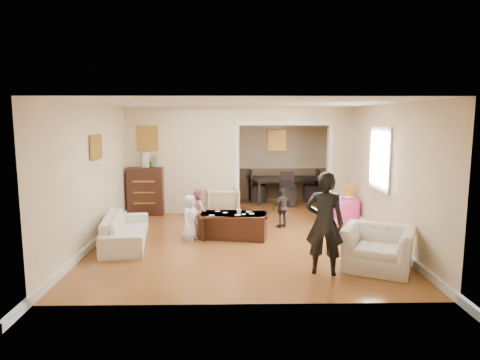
{
  "coord_description": "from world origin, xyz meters",
  "views": [
    {
      "loc": [
        -0.17,
        -8.63,
        2.35
      ],
      "look_at": [
        0.0,
        0.2,
        1.05
      ],
      "focal_mm": 31.97,
      "sensor_mm": 36.0,
      "label": 1
    }
  ],
  "objects_px": {
    "play_table": "(344,209)",
    "cyan_cup": "(341,197)",
    "child_kneel_b": "(199,211)",
    "armchair_back": "(222,202)",
    "dining_table": "(285,189)",
    "table_lamp": "(145,160)",
    "child_kneel_a": "(190,217)",
    "coffee_table": "(234,225)",
    "adult_person": "(324,223)",
    "child_toddler": "(282,208)",
    "armchair_front": "(378,248)",
    "sofa": "(125,230)",
    "coffee_cup": "(239,212)",
    "dresser": "(146,191)"
  },
  "relations": [
    {
      "from": "play_table",
      "to": "child_kneel_b",
      "type": "distance_m",
      "value": 3.4
    },
    {
      "from": "child_toddler",
      "to": "table_lamp",
      "type": "bearing_deg",
      "value": -51.98
    },
    {
      "from": "armchair_front",
      "to": "adult_person",
      "type": "xyz_separation_m",
      "value": [
        -0.89,
        -0.18,
        0.45
      ]
    },
    {
      "from": "armchair_back",
      "to": "table_lamp",
      "type": "xyz_separation_m",
      "value": [
        -1.85,
        0.32,
        0.99
      ]
    },
    {
      "from": "dresser",
      "to": "child_kneel_a",
      "type": "height_order",
      "value": "dresser"
    },
    {
      "from": "cyan_cup",
      "to": "dining_table",
      "type": "bearing_deg",
      "value": 112.69
    },
    {
      "from": "coffee_table",
      "to": "play_table",
      "type": "height_order",
      "value": "play_table"
    },
    {
      "from": "coffee_table",
      "to": "play_table",
      "type": "distance_m",
      "value": 2.86
    },
    {
      "from": "coffee_cup",
      "to": "child_kneel_b",
      "type": "xyz_separation_m",
      "value": [
        -0.8,
        0.35,
        -0.05
      ]
    },
    {
      "from": "armchair_back",
      "to": "dining_table",
      "type": "bearing_deg",
      "value": -140.74
    },
    {
      "from": "adult_person",
      "to": "cyan_cup",
      "type": "bearing_deg",
      "value": -92.08
    },
    {
      "from": "coffee_cup",
      "to": "child_kneel_a",
      "type": "bearing_deg",
      "value": -173.99
    },
    {
      "from": "dresser",
      "to": "coffee_cup",
      "type": "xyz_separation_m",
      "value": [
        2.22,
        -2.13,
        -0.05
      ]
    },
    {
      "from": "child_toddler",
      "to": "child_kneel_b",
      "type": "bearing_deg",
      "value": -14.8
    },
    {
      "from": "coffee_table",
      "to": "dining_table",
      "type": "height_order",
      "value": "dining_table"
    },
    {
      "from": "armchair_back",
      "to": "coffee_table",
      "type": "xyz_separation_m",
      "value": [
        0.27,
        -1.76,
        -0.11
      ]
    },
    {
      "from": "cyan_cup",
      "to": "dresser",
      "type": "bearing_deg",
      "value": 169.86
    },
    {
      "from": "dining_table",
      "to": "armchair_back",
      "type": "bearing_deg",
      "value": -146.2
    },
    {
      "from": "sofa",
      "to": "child_toddler",
      "type": "height_order",
      "value": "child_toddler"
    },
    {
      "from": "adult_person",
      "to": "child_toddler",
      "type": "height_order",
      "value": "adult_person"
    },
    {
      "from": "child_kneel_a",
      "to": "table_lamp",
      "type": "bearing_deg",
      "value": 50.47
    },
    {
      "from": "dining_table",
      "to": "child_kneel_b",
      "type": "distance_m",
      "value": 3.96
    },
    {
      "from": "armchair_back",
      "to": "child_toddler",
      "type": "bearing_deg",
      "value": 134.37
    },
    {
      "from": "child_kneel_b",
      "to": "armchair_back",
      "type": "bearing_deg",
      "value": -25.73
    },
    {
      "from": "play_table",
      "to": "dresser",
      "type": "bearing_deg",
      "value": 170.67
    },
    {
      "from": "dresser",
      "to": "armchair_back",
      "type": "bearing_deg",
      "value": -9.78
    },
    {
      "from": "play_table",
      "to": "dining_table",
      "type": "height_order",
      "value": "dining_table"
    },
    {
      "from": "sofa",
      "to": "dresser",
      "type": "xyz_separation_m",
      "value": [
        -0.1,
        2.51,
        0.3
      ]
    },
    {
      "from": "armchair_front",
      "to": "table_lamp",
      "type": "xyz_separation_m",
      "value": [
        -4.36,
        3.91,
        1.01
      ]
    },
    {
      "from": "table_lamp",
      "to": "child_kneel_a",
      "type": "relative_size",
      "value": 0.41
    },
    {
      "from": "armchair_back",
      "to": "child_kneel_a",
      "type": "xyz_separation_m",
      "value": [
        -0.58,
        -1.91,
        0.09
      ]
    },
    {
      "from": "dresser",
      "to": "play_table",
      "type": "bearing_deg",
      "value": -9.33
    },
    {
      "from": "table_lamp",
      "to": "child_toddler",
      "type": "height_order",
      "value": "table_lamp"
    },
    {
      "from": "play_table",
      "to": "adult_person",
      "type": "bearing_deg",
      "value": -109.67
    },
    {
      "from": "play_table",
      "to": "cyan_cup",
      "type": "xyz_separation_m",
      "value": [
        -0.1,
        -0.05,
        0.3
      ]
    },
    {
      "from": "sofa",
      "to": "dining_table",
      "type": "height_order",
      "value": "dining_table"
    },
    {
      "from": "adult_person",
      "to": "child_kneel_a",
      "type": "xyz_separation_m",
      "value": [
        -2.2,
        1.86,
        -0.34
      ]
    },
    {
      "from": "coffee_cup",
      "to": "dining_table",
      "type": "xyz_separation_m",
      "value": [
        1.35,
        3.68,
        -0.18
      ]
    },
    {
      "from": "play_table",
      "to": "child_toddler",
      "type": "height_order",
      "value": "child_toddler"
    },
    {
      "from": "play_table",
      "to": "armchair_back",
      "type": "bearing_deg",
      "value": 170.97
    },
    {
      "from": "dining_table",
      "to": "dresser",
      "type": "bearing_deg",
      "value": -170.18
    },
    {
      "from": "play_table",
      "to": "coffee_table",
      "type": "bearing_deg",
      "value": -152.59
    },
    {
      "from": "cyan_cup",
      "to": "coffee_cup",
      "type": "bearing_deg",
      "value": -150.62
    },
    {
      "from": "table_lamp",
      "to": "coffee_cup",
      "type": "xyz_separation_m",
      "value": [
        2.22,
        -2.13,
        -0.81
      ]
    },
    {
      "from": "sofa",
      "to": "play_table",
      "type": "xyz_separation_m",
      "value": [
        4.56,
        1.75,
        -0.01
      ]
    },
    {
      "from": "child_toddler",
      "to": "cyan_cup",
      "type": "bearing_deg",
      "value": 171.17
    },
    {
      "from": "coffee_table",
      "to": "child_toddler",
      "type": "relative_size",
      "value": 1.52
    },
    {
      "from": "sofa",
      "to": "child_kneel_b",
      "type": "height_order",
      "value": "child_kneel_b"
    },
    {
      "from": "armchair_front",
      "to": "child_kneel_b",
      "type": "distance_m",
      "value": 3.63
    },
    {
      "from": "cyan_cup",
      "to": "adult_person",
      "type": "distance_m",
      "value": 3.46
    }
  ]
}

